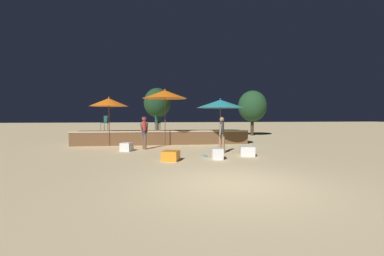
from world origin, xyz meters
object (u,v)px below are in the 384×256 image
(bistro_chair_0, at_px, (158,121))
(frisbee_disc, at_px, (205,156))
(person_1, at_px, (144,131))
(background_tree_1, at_px, (252,106))
(background_tree_0, at_px, (157,103))
(bistro_chair_1, at_px, (105,121))
(person_0, at_px, (222,134))
(cube_seat_3, at_px, (127,147))
(cube_seat_0, at_px, (171,156))
(cube_seat_1, at_px, (217,154))
(patio_umbrella_0, at_px, (165,94))
(patio_umbrella_1, at_px, (109,102))
(patio_umbrella_2, at_px, (220,104))
(cube_seat_2, at_px, (247,151))

(bistro_chair_0, distance_m, frisbee_disc, 5.96)
(person_1, relative_size, background_tree_1, 0.43)
(person_1, xyz_separation_m, background_tree_0, (0.66, 13.44, 2.14))
(bistro_chair_1, bearing_deg, person_1, -17.45)
(person_0, bearing_deg, cube_seat_3, 19.18)
(background_tree_0, bearing_deg, cube_seat_0, -88.14)
(person_1, bearing_deg, background_tree_0, 142.16)
(cube_seat_3, distance_m, bistro_chair_0, 3.79)
(cube_seat_0, bearing_deg, background_tree_0, 91.86)
(frisbee_disc, bearing_deg, cube_seat_1, -62.67)
(person_0, bearing_deg, frisbee_disc, 77.00)
(patio_umbrella_0, relative_size, cube_seat_0, 4.22)
(patio_umbrella_1, xyz_separation_m, cube_seat_0, (3.31, -5.31, -2.35))
(bistro_chair_1, bearing_deg, background_tree_1, 56.65)
(cube_seat_1, height_order, cube_seat_3, cube_seat_1)
(patio_umbrella_1, bearing_deg, patio_umbrella_2, -3.57)
(bistro_chair_1, relative_size, background_tree_0, 0.19)
(patio_umbrella_2, bearing_deg, cube_seat_0, -123.15)
(background_tree_0, bearing_deg, cube_seat_2, -76.28)
(patio_umbrella_2, height_order, frisbee_disc, patio_umbrella_2)
(bistro_chair_1, bearing_deg, bistro_chair_0, 25.58)
(patio_umbrella_2, relative_size, bistro_chair_0, 3.18)
(patio_umbrella_2, distance_m, background_tree_0, 12.71)
(patio_umbrella_0, bearing_deg, cube_seat_0, -88.91)
(cube_seat_3, xyz_separation_m, background_tree_0, (1.51, 14.00, 2.89))
(person_1, bearing_deg, frisbee_disc, 9.87)
(patio_umbrella_0, bearing_deg, bistro_chair_0, 106.62)
(cube_seat_3, relative_size, background_tree_1, 0.17)
(background_tree_1, bearing_deg, patio_umbrella_0, -138.57)
(patio_umbrella_1, distance_m, cube_seat_3, 3.50)
(cube_seat_1, relative_size, cube_seat_2, 0.65)
(background_tree_1, bearing_deg, person_1, -137.58)
(cube_seat_0, distance_m, cube_seat_1, 1.90)
(bistro_chair_0, bearing_deg, person_1, -100.57)
(background_tree_1, bearing_deg, cube_seat_1, -116.81)
(cube_seat_1, xyz_separation_m, cube_seat_3, (-3.96, 2.92, -0.01))
(patio_umbrella_2, distance_m, background_tree_1, 8.36)
(cube_seat_0, xyz_separation_m, background_tree_0, (-0.55, 17.03, 2.90))
(person_0, height_order, person_1, person_0)
(person_1, relative_size, background_tree_0, 0.37)
(cube_seat_1, bearing_deg, person_0, 69.87)
(patio_umbrella_1, height_order, cube_seat_1, patio_umbrella_1)
(cube_seat_2, xyz_separation_m, frisbee_disc, (-1.90, 0.08, -0.19))
(bistro_chair_0, bearing_deg, patio_umbrella_1, -156.98)
(cube_seat_0, relative_size, cube_seat_2, 1.04)
(bistro_chair_1, bearing_deg, frisbee_disc, -14.98)
(patio_umbrella_0, relative_size, bistro_chair_1, 3.69)
(cube_seat_2, relative_size, person_1, 0.44)
(patio_umbrella_2, xyz_separation_m, bistro_chair_0, (-3.72, 1.37, -1.07))
(cube_seat_0, bearing_deg, frisbee_disc, 29.38)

